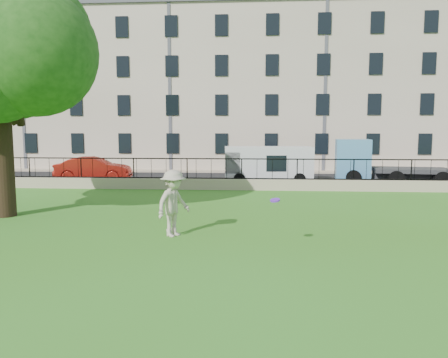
# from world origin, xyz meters

# --- Properties ---
(ground) EXTENTS (120.00, 120.00, 0.00)m
(ground) POSITION_xyz_m (0.00, 0.00, 0.00)
(ground) COLOR #3C761C
(ground) RESTS_ON ground
(retaining_wall) EXTENTS (50.00, 0.40, 0.60)m
(retaining_wall) POSITION_xyz_m (0.00, 12.00, 0.30)
(retaining_wall) COLOR tan
(retaining_wall) RESTS_ON ground
(iron_railing) EXTENTS (50.00, 0.05, 1.13)m
(iron_railing) POSITION_xyz_m (0.00, 12.00, 1.15)
(iron_railing) COLOR black
(iron_railing) RESTS_ON retaining_wall
(street) EXTENTS (60.00, 9.00, 0.01)m
(street) POSITION_xyz_m (0.00, 16.70, 0.01)
(street) COLOR black
(street) RESTS_ON ground
(sidewalk) EXTENTS (60.00, 1.40, 0.12)m
(sidewalk) POSITION_xyz_m (0.00, 21.90, 0.06)
(sidewalk) COLOR tan
(sidewalk) RESTS_ON ground
(building_row) EXTENTS (56.40, 10.40, 13.80)m
(building_row) POSITION_xyz_m (0.00, 27.57, 6.92)
(building_row) COLOR beige
(building_row) RESTS_ON ground
(man) EXTENTS (1.35, 1.53, 2.06)m
(man) POSITION_xyz_m (-1.74, 1.39, 1.03)
(man) COLOR #BFB19B
(man) RESTS_ON ground
(frisbee) EXTENTS (0.28, 0.27, 0.12)m
(frisbee) POSITION_xyz_m (1.30, 0.07, 1.38)
(frisbee) COLOR #6622C4
(red_sedan) EXTENTS (4.86, 2.14, 1.55)m
(red_sedan) POSITION_xyz_m (-9.57, 15.40, 0.78)
(red_sedan) COLOR #B02015
(red_sedan) RESTS_ON street
(white_van) EXTENTS (5.46, 2.47, 2.24)m
(white_van) POSITION_xyz_m (1.52, 15.40, 1.12)
(white_van) COLOR silver
(white_van) RESTS_ON street
(blue_truck) EXTENTS (6.64, 3.05, 2.69)m
(blue_truck) POSITION_xyz_m (8.90, 15.40, 1.34)
(blue_truck) COLOR #5290C1
(blue_truck) RESTS_ON street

